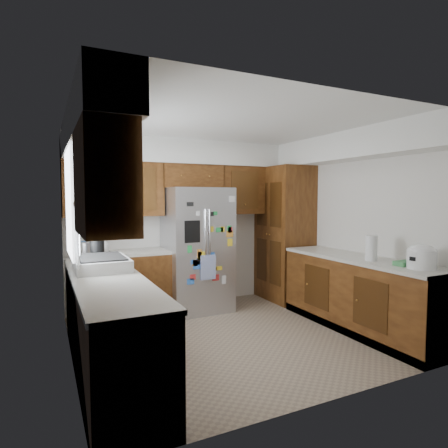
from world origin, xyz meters
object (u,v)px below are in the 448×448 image
Objects in this scene: fridge at (197,249)px; rice_cooker at (422,256)px; paper_towel at (371,248)px; pantry at (284,234)px.

rice_cooker is (1.50, -2.51, 0.15)m from fridge.
paper_towel is at bearing 97.64° from rice_cooker.
fridge is at bearing 120.82° from rice_cooker.
pantry is 7.22× the size of paper_towel.
rice_cooker is 0.99× the size of paper_towel.
fridge is 2.40m from paper_towel.
fridge is (-1.50, 0.05, -0.17)m from pantry.
rice_cooker is at bearing -59.18° from fridge.
paper_towel is (-0.08, -1.87, -0.01)m from pantry.
pantry is at bearing -2.06° from fridge.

